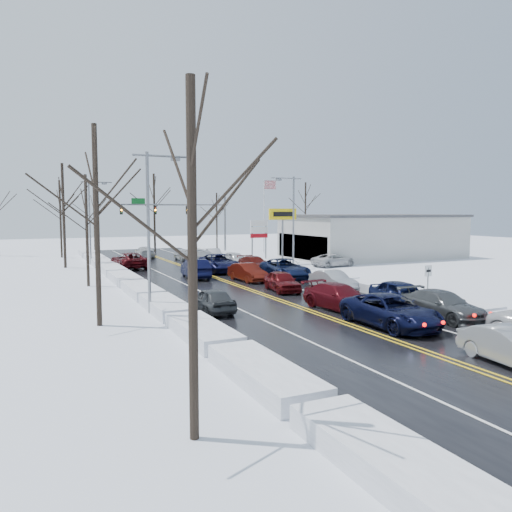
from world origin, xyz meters
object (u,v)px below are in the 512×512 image
oncoming_car_0 (196,278)px  tires_plus_sign (283,218)px  flagpole (265,210)px  traffic_signal_mast (187,213)px  dealership_building (372,236)px

oncoming_car_0 → tires_plus_sign: bearing=-144.3°
flagpole → oncoming_car_0: bearing=-128.6°
traffic_signal_mast → flagpole: (11.72, 2.01, 0.45)m
tires_plus_sign → dealership_building: tires_plus_sign is taller
traffic_signal_mast → dealership_building: 23.01m
flagpole → dealership_building: bearing=-53.7°
dealership_building → oncoming_car_0: dealership_building is taller
dealership_building → oncoming_car_0: 27.25m
flagpole → dealership_building: (8.80, -12.00, -3.27)m
flagpole → oncoming_car_0: size_ratio=2.01×
traffic_signal_mast → flagpole: bearing=9.7°
tires_plus_sign → flagpole: flagpole is taller
traffic_signal_mast → oncoming_car_0: (-5.06, -18.99, -5.48)m
oncoming_car_0 → traffic_signal_mast: bearing=-99.2°
tires_plus_sign → oncoming_car_0: tires_plus_sign is taller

